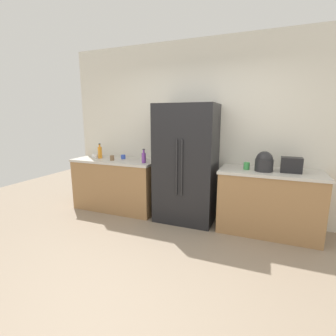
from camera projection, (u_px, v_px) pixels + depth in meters
name	position (u px, v px, depth m)	size (l,w,h in m)	color
ground_plane	(159.00, 272.00, 2.66)	(9.66, 9.66, 0.00)	gray
kitchen_back_panel	(203.00, 131.00, 4.05)	(4.83, 0.10, 2.84)	silver
counter_left	(117.00, 184.00, 4.44)	(1.53, 0.66, 0.91)	#9E7247
counter_right	(268.00, 202.00, 3.52)	(1.39, 0.66, 0.91)	#9E7247
refrigerator	(186.00, 164.00, 3.86)	(0.92, 0.66, 1.84)	black
toaster	(291.00, 165.00, 3.30)	(0.26, 0.16, 0.21)	black
rice_cooker	(264.00, 162.00, 3.38)	(0.24, 0.24, 0.28)	#262628
bottle_a	(100.00, 152.00, 4.45)	(0.07, 0.07, 0.27)	orange
bottle_b	(144.00, 157.00, 4.02)	(0.07, 0.07, 0.23)	purple
cup_a	(123.00, 157.00, 4.40)	(0.08, 0.08, 0.07)	blue
cup_b	(247.00, 166.00, 3.50)	(0.08, 0.08, 0.10)	green
cup_c	(112.00, 158.00, 4.24)	(0.07, 0.07, 0.09)	brown
bowl_a	(96.00, 156.00, 4.56)	(0.14, 0.14, 0.06)	white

